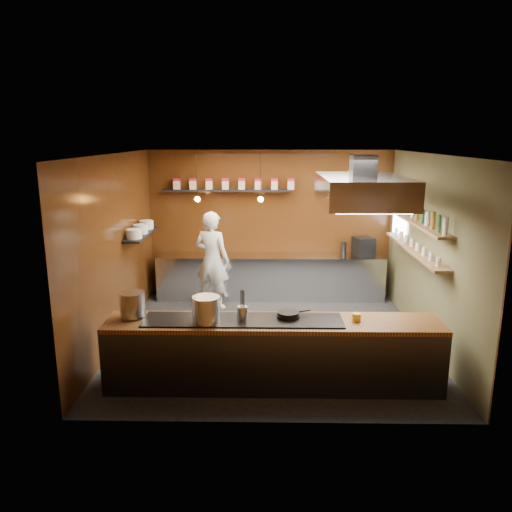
{
  "coord_description": "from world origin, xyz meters",
  "views": [
    {
      "loc": [
        -0.12,
        -7.72,
        3.26
      ],
      "look_at": [
        -0.26,
        0.4,
        1.31
      ],
      "focal_mm": 35.0,
      "sensor_mm": 36.0,
      "label": 1
    }
  ],
  "objects_px": {
    "stockpot_large": "(132,304)",
    "chef": "(212,260)",
    "extractor_hood": "(362,190)",
    "stockpot_small": "(206,309)",
    "espresso_machine": "(364,246)"
  },
  "relations": [
    {
      "from": "stockpot_large",
      "to": "espresso_machine",
      "type": "bearing_deg",
      "value": 44.75
    },
    {
      "from": "stockpot_large",
      "to": "chef",
      "type": "height_order",
      "value": "chef"
    },
    {
      "from": "espresso_machine",
      "to": "stockpot_small",
      "type": "bearing_deg",
      "value": -143.06
    },
    {
      "from": "espresso_machine",
      "to": "chef",
      "type": "height_order",
      "value": "chef"
    },
    {
      "from": "extractor_hood",
      "to": "stockpot_large",
      "type": "height_order",
      "value": "extractor_hood"
    },
    {
      "from": "extractor_hood",
      "to": "chef",
      "type": "relative_size",
      "value": 1.05
    },
    {
      "from": "extractor_hood",
      "to": "stockpot_large",
      "type": "relative_size",
      "value": 5.96
    },
    {
      "from": "stockpot_small",
      "to": "chef",
      "type": "distance_m",
      "value": 3.25
    },
    {
      "from": "stockpot_small",
      "to": "chef",
      "type": "relative_size",
      "value": 0.19
    },
    {
      "from": "extractor_hood",
      "to": "stockpot_small",
      "type": "relative_size",
      "value": 5.57
    },
    {
      "from": "extractor_hood",
      "to": "stockpot_large",
      "type": "bearing_deg",
      "value": -160.77
    },
    {
      "from": "stockpot_large",
      "to": "espresso_machine",
      "type": "height_order",
      "value": "espresso_machine"
    },
    {
      "from": "extractor_hood",
      "to": "stockpot_large",
      "type": "distance_m",
      "value": 3.63
    },
    {
      "from": "stockpot_small",
      "to": "espresso_machine",
      "type": "height_order",
      "value": "stockpot_small"
    },
    {
      "from": "chef",
      "to": "extractor_hood",
      "type": "bearing_deg",
      "value": 162.82
    }
  ]
}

